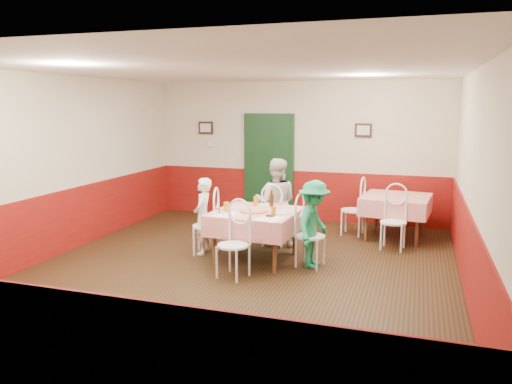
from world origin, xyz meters
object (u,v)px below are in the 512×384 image
(chair_left, at_px, (206,226))
(diner_left, at_px, (203,216))
(chair_far, at_px, (275,219))
(glass_a, at_px, (226,207))
(diner_far, at_px, (276,202))
(chair_near, at_px, (233,246))
(glass_c, at_px, (256,201))
(second_table, at_px, (395,217))
(chair_second_a, at_px, (353,210))
(diner_right, at_px, (314,224))
(wallet, at_px, (270,216))
(main_table, at_px, (256,236))
(beer_bottle, at_px, (272,199))
(pizza, at_px, (254,211))
(chair_right, at_px, (310,236))
(chair_second_b, at_px, (393,222))
(glass_b, at_px, (274,211))

(chair_left, xyz_separation_m, diner_left, (-0.05, 0.00, 0.16))
(chair_far, height_order, diner_left, diner_left)
(glass_a, bearing_deg, diner_far, 68.13)
(chair_near, bearing_deg, glass_c, 106.52)
(chair_far, bearing_deg, second_table, -149.02)
(chair_second_a, bearing_deg, diner_left, -41.41)
(chair_near, xyz_separation_m, glass_c, (-0.08, 1.25, 0.38))
(glass_a, xyz_separation_m, diner_far, (0.45, 1.12, -0.10))
(second_table, relative_size, diner_right, 0.88)
(chair_second_a, distance_m, wallet, 2.46)
(chair_second_a, distance_m, glass_c, 2.09)
(chair_second_a, relative_size, glass_a, 5.90)
(main_table, relative_size, beer_bottle, 5.25)
(pizza, relative_size, glass_c, 2.86)
(chair_near, bearing_deg, wallet, 69.46)
(chair_far, relative_size, wallet, 8.18)
(chair_right, height_order, glass_c, glass_c)
(chair_second_b, bearing_deg, chair_far, -162.73)
(glass_b, bearing_deg, chair_far, 104.95)
(pizza, distance_m, diner_left, 0.91)
(chair_right, height_order, chair_second_b, same)
(chair_far, relative_size, chair_near, 1.00)
(diner_left, bearing_deg, second_table, 116.04)
(chair_left, distance_m, chair_far, 1.20)
(second_table, height_order, glass_a, glass_a)
(main_table, relative_size, chair_near, 1.36)
(pizza, bearing_deg, chair_far, 85.96)
(chair_second_b, bearing_deg, glass_a, -142.25)
(chair_right, bearing_deg, chair_near, 139.56)
(glass_c, relative_size, beer_bottle, 0.62)
(glass_a, bearing_deg, wallet, -6.69)
(main_table, bearing_deg, pizza, -100.58)
(chair_right, distance_m, diner_right, 0.19)
(chair_right, distance_m, glass_b, 0.66)
(glass_a, distance_m, diner_right, 1.32)
(glass_a, relative_size, glass_b, 1.16)
(chair_second_a, bearing_deg, chair_near, -17.73)
(chair_left, height_order, glass_b, chair_left)
(chair_right, height_order, beer_bottle, beer_bottle)
(chair_right, height_order, wallet, chair_right)
(pizza, distance_m, beer_bottle, 0.47)
(glass_c, bearing_deg, diner_left, -155.73)
(chair_second_b, xyz_separation_m, pizza, (-1.96, -1.28, 0.32))
(chair_second_a, bearing_deg, diner_far, -40.71)
(chair_second_a, height_order, glass_a, glass_a)
(chair_right, relative_size, chair_far, 1.00)
(chair_near, relative_size, diner_far, 0.61)
(chair_far, bearing_deg, pizza, 86.45)
(chair_left, bearing_deg, glass_b, 66.01)
(chair_near, bearing_deg, diner_left, 145.94)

